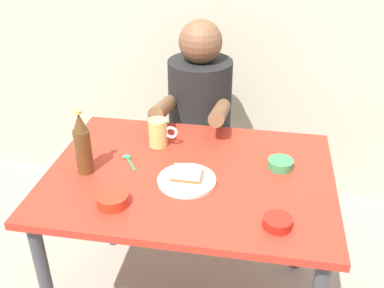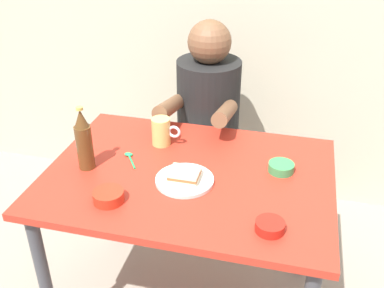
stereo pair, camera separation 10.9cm
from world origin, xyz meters
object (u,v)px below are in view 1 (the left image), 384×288
dip_bowl_green (280,163)px  beer_mug (159,133)px  plate_orange (187,180)px  beer_bottle (83,145)px  dining_table (190,192)px  person_seated (200,100)px  sandwich (187,175)px  stool (199,168)px

dip_bowl_green → beer_mug: bearing=169.9°
plate_orange → beer_bottle: size_ratio=0.84×
dining_table → person_seated: bearing=95.6°
sandwich → beer_mug: size_ratio=0.87×
beer_bottle → dip_bowl_green: bearing=11.9°
person_seated → beer_mug: (-0.11, -0.43, 0.03)m
plate_orange → beer_bottle: bearing=179.5°
sandwich → beer_bottle: size_ratio=0.42×
beer_mug → plate_orange: bearing=-56.2°
stool → dip_bowl_green: (0.40, -0.53, 0.41)m
person_seated → stool: bearing=90.0°
sandwich → beer_bottle: (-0.40, 0.00, 0.09)m
dining_table → sandwich: sandwich is taller
person_seated → beer_mug: person_seated is taller
plate_orange → beer_bottle: beer_bottle is taller
beer_mug → dip_bowl_green: (0.51, -0.09, -0.04)m
stool → beer_mug: beer_mug is taller
beer_mug → beer_bottle: (-0.23, -0.25, 0.06)m
stool → plate_orange: 0.80m
stool → plate_orange: bearing=-85.0°
beer_bottle → sandwich: bearing=-0.5°
dip_bowl_green → beer_bottle: bearing=-168.1°
person_seated → beer_bottle: 0.76m
plate_orange → dip_bowl_green: dip_bowl_green is taller
beer_mug → dining_table: bearing=-48.3°
stool → person_seated: size_ratio=0.63×
plate_orange → dining_table: bearing=90.4°
stool → sandwich: 0.81m
person_seated → plate_orange: size_ratio=3.27×
beer_bottle → plate_orange: bearing=-0.5°
person_seated → sandwich: (0.06, -0.68, 0.01)m
dip_bowl_green → stool: bearing=127.2°
beer_mug → dip_bowl_green: bearing=-10.1°
person_seated → beer_mug: size_ratio=5.71×
dip_bowl_green → dining_table: bearing=-164.2°
person_seated → beer_mug: 0.44m
beer_mug → dip_bowl_green: size_ratio=1.26×
sandwich → beer_bottle: beer_bottle is taller
sandwich → beer_mug: (-0.17, 0.25, 0.03)m
beer_mug → beer_bottle: bearing=-132.9°
beer_mug → beer_bottle: beer_bottle is taller
dining_table → dip_bowl_green: size_ratio=11.00×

